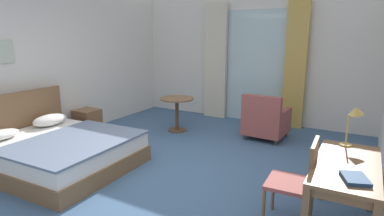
# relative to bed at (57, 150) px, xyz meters

# --- Properties ---
(ground) EXTENTS (5.98, 7.61, 0.10)m
(ground) POSITION_rel_bed_xyz_m (1.51, 0.51, -0.31)
(ground) COLOR #426084
(wall_back) EXTENTS (5.58, 0.12, 2.81)m
(wall_back) POSITION_rel_bed_xyz_m (1.51, 4.06, 1.14)
(wall_back) COLOR silver
(wall_back) RESTS_ON ground
(wall_left) EXTENTS (0.12, 7.21, 2.81)m
(wall_left) POSITION_rel_bed_xyz_m (-1.22, 0.51, 1.14)
(wall_left) COLOR silver
(wall_left) RESTS_ON ground
(balcony_glass_door) EXTENTS (1.38, 0.02, 2.47)m
(balcony_glass_door) POSITION_rel_bed_xyz_m (1.64, 3.98, 0.97)
(balcony_glass_door) COLOR silver
(balcony_glass_door) RESTS_ON ground
(curtain_panel_left) EXTENTS (0.54, 0.10, 2.62)m
(curtain_panel_left) POSITION_rel_bed_xyz_m (0.73, 3.88, 1.05)
(curtain_panel_left) COLOR beige
(curtain_panel_left) RESTS_ON ground
(curtain_panel_right) EXTENTS (0.43, 0.10, 2.62)m
(curtain_panel_right) POSITION_rel_bed_xyz_m (2.55, 3.88, 1.05)
(curtain_panel_right) COLOR tan
(curtain_panel_right) RESTS_ON ground
(bed) EXTENTS (2.12, 1.84, 1.04)m
(bed) POSITION_rel_bed_xyz_m (0.00, 0.00, 0.00)
(bed) COLOR brown
(bed) RESTS_ON ground
(nightstand) EXTENTS (0.43, 0.41, 0.51)m
(nightstand) POSITION_rel_bed_xyz_m (-0.82, 1.33, -0.01)
(nightstand) COLOR brown
(nightstand) RESTS_ON ground
(writing_desk) EXTENTS (0.59, 1.30, 0.74)m
(writing_desk) POSITION_rel_bed_xyz_m (3.84, 0.33, 0.38)
(writing_desk) COLOR brown
(writing_desk) RESTS_ON ground
(desk_chair) EXTENTS (0.47, 0.48, 0.94)m
(desk_chair) POSITION_rel_bed_xyz_m (3.43, 0.22, 0.26)
(desk_chair) COLOR #9E4C47
(desk_chair) RESTS_ON ground
(desk_lamp) EXTENTS (0.21, 0.25, 0.45)m
(desk_lamp) POSITION_rel_bed_xyz_m (3.83, 0.95, 0.81)
(desk_lamp) COLOR tan
(desk_lamp) RESTS_ON writing_desk
(closed_book) EXTENTS (0.27, 0.31, 0.03)m
(closed_book) POSITION_rel_bed_xyz_m (3.93, -0.05, 0.50)
(closed_book) COLOR navy
(closed_book) RESTS_ON writing_desk
(armchair_by_window) EXTENTS (0.77, 0.81, 0.87)m
(armchair_by_window) POSITION_rel_bed_xyz_m (2.29, 2.84, 0.08)
(armchair_by_window) COLOR #9E4C47
(armchair_by_window) RESTS_ON ground
(round_cafe_table) EXTENTS (0.68, 0.68, 0.69)m
(round_cafe_table) POSITION_rel_bed_xyz_m (0.57, 2.43, 0.25)
(round_cafe_table) COLOR brown
(round_cafe_table) RESTS_ON ground
(framed_picture) EXTENTS (0.03, 0.41, 0.36)m
(framed_picture) POSITION_rel_bed_xyz_m (-1.14, -0.00, 1.41)
(framed_picture) COLOR #B7C6B2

